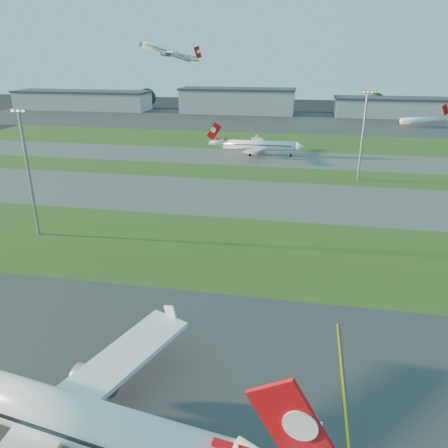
% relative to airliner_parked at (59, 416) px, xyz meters
% --- Properties ---
extents(grass_strip_a, '(300.00, 34.00, 0.01)m').
position_rel_airliner_parked_xyz_m(grass_strip_a, '(21.59, 48.67, -4.69)').
color(grass_strip_a, '#32521B').
rests_on(grass_strip_a, ground).
extents(taxiway_a, '(300.00, 32.00, 0.01)m').
position_rel_airliner_parked_xyz_m(taxiway_a, '(21.59, 81.67, -4.69)').
color(taxiway_a, '#515154').
rests_on(taxiway_a, ground).
extents(grass_strip_b, '(300.00, 18.00, 0.01)m').
position_rel_airliner_parked_xyz_m(grass_strip_b, '(21.59, 106.67, -4.69)').
color(grass_strip_b, '#32521B').
rests_on(grass_strip_b, ground).
extents(taxiway_b, '(300.00, 26.00, 0.01)m').
position_rel_airliner_parked_xyz_m(taxiway_b, '(21.59, 128.67, -4.69)').
color(taxiway_b, '#515154').
rests_on(taxiway_b, ground).
extents(grass_strip_c, '(300.00, 40.00, 0.01)m').
position_rel_airliner_parked_xyz_m(grass_strip_c, '(21.59, 161.67, -4.69)').
color(grass_strip_c, '#32521B').
rests_on(grass_strip_c, ground).
extents(apron_far, '(400.00, 80.00, 0.01)m').
position_rel_airliner_parked_xyz_m(apron_far, '(21.59, 221.67, -4.69)').
color(apron_far, '#333335').
rests_on(apron_far, ground).
extents(airliner_parked, '(42.66, 35.93, 13.38)m').
position_rel_airliner_parked_xyz_m(airliner_parked, '(0.00, 0.00, 0.00)').
color(airliner_parked, white).
rests_on(airliner_parked, ground).
extents(airliner_taxiing, '(33.46, 28.42, 10.45)m').
position_rel_airliner_parked_xyz_m(airliner_taxiing, '(3.37, 132.99, -1.03)').
color(airliner_taxiing, white).
rests_on(airliner_taxiing, ground).
extents(airliner_departing, '(30.61, 26.29, 10.60)m').
position_rel_airliner_parked_xyz_m(airliner_departing, '(-58.13, 220.49, 31.42)').
color(airliner_departing, white).
extents(mini_jet_near, '(26.24, 14.71, 9.48)m').
position_rel_airliner_parked_xyz_m(mini_jet_near, '(79.41, 216.93, -1.41)').
color(mini_jet_near, white).
rests_on(mini_jet_near, ground).
extents(light_mast_west, '(3.20, 0.70, 25.80)m').
position_rel_airliner_parked_xyz_m(light_mast_west, '(-33.41, 48.67, 10.12)').
color(light_mast_west, gray).
rests_on(light_mast_west, ground).
extents(light_mast_centre, '(3.20, 0.70, 25.80)m').
position_rel_airliner_parked_xyz_m(light_mast_centre, '(36.59, 104.67, 10.12)').
color(light_mast_centre, gray).
rests_on(light_mast_centre, ground).
extents(hangar_far_west, '(91.80, 23.00, 12.20)m').
position_rel_airliner_parked_xyz_m(hangar_far_west, '(-128.41, 251.67, 1.44)').
color(hangar_far_west, '#919398').
rests_on(hangar_far_west, ground).
extents(hangar_west, '(71.40, 23.00, 15.20)m').
position_rel_airliner_parked_xyz_m(hangar_west, '(-23.41, 251.67, 2.94)').
color(hangar_west, '#919398').
rests_on(hangar_west, ground).
extents(hangar_east, '(81.60, 23.00, 11.20)m').
position_rel_airliner_parked_xyz_m(hangar_east, '(76.59, 251.67, 0.94)').
color(hangar_east, '#919398').
rests_on(hangar_east, ground).
extents(tree_far_west, '(11.00, 11.00, 12.00)m').
position_rel_airliner_parked_xyz_m(tree_far_west, '(-168.41, 264.67, 1.79)').
color(tree_far_west, black).
rests_on(tree_far_west, ground).
extents(tree_west, '(12.10, 12.10, 13.20)m').
position_rel_airliner_parked_xyz_m(tree_west, '(-88.41, 266.67, 2.44)').
color(tree_west, black).
rests_on(tree_west, ground).
extents(tree_mid_west, '(9.90, 9.90, 10.80)m').
position_rel_airliner_parked_xyz_m(tree_mid_west, '(1.59, 262.67, 1.14)').
color(tree_mid_west, black).
rests_on(tree_mid_west, ground).
extents(tree_mid_east, '(11.55, 11.55, 12.60)m').
position_rel_airliner_parked_xyz_m(tree_mid_east, '(61.59, 265.67, 2.12)').
color(tree_mid_east, black).
rests_on(tree_mid_east, ground).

